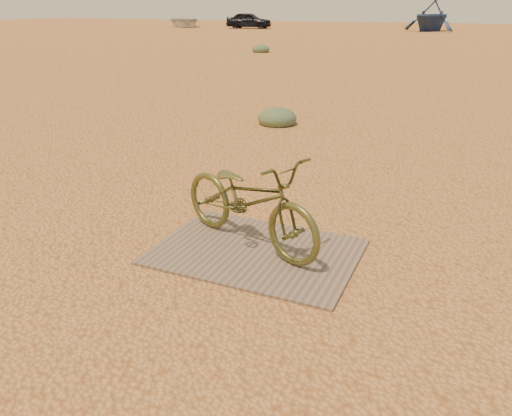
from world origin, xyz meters
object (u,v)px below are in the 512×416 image
at_px(plywood_board, 256,252).
at_px(car, 249,20).
at_px(boat_near_left, 184,21).
at_px(boat_far_left, 432,15).
at_px(bicycle, 249,200).

relative_size(plywood_board, car, 0.43).
bearing_deg(car, boat_near_left, 79.09).
xyz_separation_m(car, boat_near_left, (-6.81, 0.42, -0.11)).
bearing_deg(boat_near_left, boat_far_left, -36.35).
distance_m(bicycle, boat_far_left, 39.78).
bearing_deg(bicycle, boat_near_left, 53.39).
bearing_deg(boat_near_left, plywood_board, -96.65).
bearing_deg(plywood_board, boat_far_left, 93.99).
height_order(plywood_board, bicycle, bicycle).
distance_m(plywood_board, bicycle, 0.44).
relative_size(bicycle, car, 0.40).
relative_size(plywood_board, boat_far_left, 0.36).
height_order(car, boat_far_left, boat_far_left).
xyz_separation_m(car, boat_far_left, (14.90, 1.38, 0.54)).
distance_m(plywood_board, boat_far_left, 39.89).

